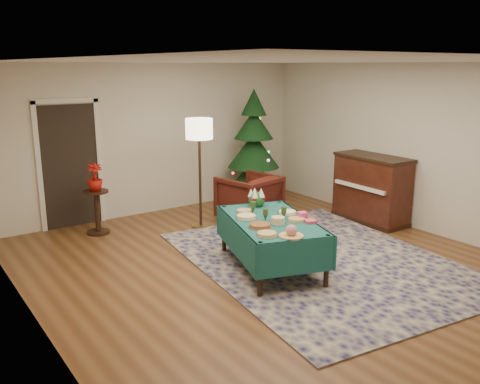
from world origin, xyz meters
TOP-DOWN VIEW (x-y plane):
  - room_shell at (0.00, 0.00)m, footprint 7.00×7.00m
  - doorway at (-1.60, 3.48)m, footprint 1.08×0.04m
  - rug at (0.66, -0.12)m, footprint 3.70×4.57m
  - buffet_table at (-0.06, 0.09)m, footprint 1.52×1.98m
  - platter_0 at (-0.51, -0.40)m, footprint 0.27×0.27m
  - platter_1 at (-0.30, -0.59)m, footprint 0.30×0.30m
  - platter_2 at (-0.38, -0.09)m, footprint 0.30×0.30m
  - platter_3 at (-0.11, -0.11)m, footprint 0.20×0.20m
  - platter_4 at (0.17, -0.15)m, footprint 0.25×0.25m
  - platter_5 at (-0.30, 0.32)m, footprint 0.29×0.29m
  - platter_6 at (0.29, 0.17)m, footprint 0.27×0.27m
  - platter_7 at (-0.15, 0.56)m, footprint 0.24×0.24m
  - goblet_0 at (-0.07, 0.47)m, footprint 0.07×0.07m
  - goblet_1 at (0.11, 0.03)m, footprint 0.07×0.07m
  - goblet_2 at (-0.15, 0.10)m, footprint 0.07×0.07m
  - napkin_stack at (0.27, -0.31)m, footprint 0.17×0.17m
  - gift_box at (0.30, -0.12)m, footprint 0.14×0.14m
  - centerpiece at (0.18, 0.72)m, footprint 0.25×0.25m
  - armchair at (0.97, 1.96)m, footprint 1.03×0.99m
  - floor_lamp at (0.12, 2.19)m, footprint 0.44×0.44m
  - side_table at (-1.42, 2.85)m, footprint 0.40×0.40m
  - potted_plant at (-1.42, 2.85)m, footprint 0.25×0.44m
  - christmas_tree at (1.76, 2.90)m, footprint 1.23×1.23m
  - piano at (2.70, 0.75)m, footprint 0.68×1.36m

SIDE VIEW (x-z plane):
  - rug at x=0.66m, z-range 0.00..0.02m
  - side_table at x=-1.42m, z-range -0.01..0.70m
  - armchair at x=0.97m, z-range 0.00..0.91m
  - buffet_table at x=-0.06m, z-range 0.21..0.89m
  - piano at x=2.70m, z-range -0.01..1.15m
  - platter_4 at x=0.17m, z-range 0.68..0.72m
  - platter_6 at x=0.29m, z-range 0.68..0.72m
  - platter_7 at x=-0.15m, z-range 0.68..0.72m
  - napkin_stack at x=0.27m, z-range 0.68..0.72m
  - platter_0 at x=-0.51m, z-range 0.68..0.72m
  - platter_2 at x=-0.38m, z-range 0.68..0.73m
  - platter_5 at x=-0.30m, z-range 0.68..0.73m
  - platter_3 at x=-0.11m, z-range 0.68..0.77m
  - gift_box at x=0.30m, z-range 0.68..0.77m
  - platter_1 at x=-0.30m, z-range 0.67..0.81m
  - goblet_0 at x=-0.07m, z-range 0.69..0.85m
  - goblet_1 at x=0.11m, z-range 0.69..0.85m
  - goblet_2 at x=-0.15m, z-range 0.69..0.85m
  - centerpiece at x=0.18m, z-range 0.66..0.94m
  - potted_plant at x=-1.42m, z-range 0.71..0.96m
  - christmas_tree at x=1.76m, z-range -0.11..2.12m
  - doorway at x=-1.60m, z-range 0.02..2.18m
  - room_shell at x=0.00m, z-range -2.15..4.85m
  - floor_lamp at x=0.12m, z-range 0.63..2.46m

